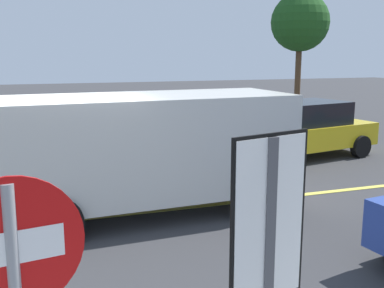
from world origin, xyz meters
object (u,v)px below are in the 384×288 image
(car_yellow_crossing, at_px, (301,130))
(tree_centre_verge, at_px, (300,23))
(speed_limit_sign, at_px, (267,264))
(white_van, at_px, (151,146))

(car_yellow_crossing, relative_size, tree_centre_verge, 0.90)
(speed_limit_sign, relative_size, white_van, 0.48)
(speed_limit_sign, distance_m, car_yellow_crossing, 10.99)
(car_yellow_crossing, bearing_deg, speed_limit_sign, -122.91)
(speed_limit_sign, xyz_separation_m, white_van, (0.77, 5.99, -0.50))
(white_van, xyz_separation_m, car_yellow_crossing, (5.18, 3.20, -0.46))
(car_yellow_crossing, bearing_deg, tree_centre_verge, 60.20)
(speed_limit_sign, xyz_separation_m, car_yellow_crossing, (5.95, 9.19, -0.96))
(speed_limit_sign, height_order, car_yellow_crossing, speed_limit_sign)
(white_van, bearing_deg, car_yellow_crossing, 31.76)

